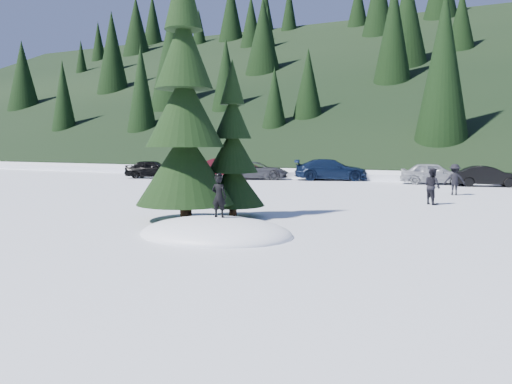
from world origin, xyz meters
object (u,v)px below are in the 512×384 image
at_px(spruce_tall, 185,119).
at_px(car_5, 487,176).
at_px(car_3, 331,170).
at_px(car_4, 433,173).
at_px(car_1, 229,167).
at_px(adult_0, 432,186).
at_px(adult_2, 455,180).
at_px(child_skier, 219,196).
at_px(car_2, 257,171).
at_px(car_0, 153,169).
at_px(spruce_short, 233,156).

distance_m(spruce_tall, car_5, 20.95).
distance_m(car_3, car_4, 6.84).
bearing_deg(car_1, car_4, -111.41).
distance_m(adult_0, adult_2, 4.51).
relative_size(child_skier, car_2, 0.26).
relative_size(car_0, car_3, 0.78).
relative_size(spruce_short, car_0, 1.36).
relative_size(car_1, car_4, 1.14).
xyz_separation_m(spruce_tall, car_0, (-13.63, 15.91, -2.65)).
bearing_deg(spruce_tall, child_skier, -36.68).
bearing_deg(car_2, car_0, 87.20).
xyz_separation_m(spruce_short, car_4, (4.55, 17.80, -1.42)).
relative_size(adult_2, car_1, 0.34).
bearing_deg(adult_0, car_4, -40.34).
height_order(spruce_tall, adult_0, spruce_tall).
bearing_deg(spruce_short, adult_0, 49.75).
bearing_deg(adult_0, spruce_tall, 93.92).
xyz_separation_m(child_skier, adult_2, (5.04, 14.34, -0.30)).
distance_m(spruce_short, child_skier, 3.47).
bearing_deg(spruce_tall, car_1, 115.22).
distance_m(spruce_tall, adult_0, 10.92).
xyz_separation_m(car_0, car_3, (12.37, 3.83, 0.06)).
bearing_deg(adult_2, car_0, -18.09).
height_order(spruce_short, car_2, spruce_short).
distance_m(car_2, car_4, 11.84).
relative_size(spruce_short, car_3, 1.06).
xyz_separation_m(spruce_short, car_2, (-7.26, 16.91, -1.48)).
height_order(car_2, car_5, car_2).
bearing_deg(car_3, adult_2, -149.70).
bearing_deg(spruce_tall, car_0, 130.60).
height_order(spruce_short, car_3, spruce_short).
bearing_deg(child_skier, car_5, -113.16).
distance_m(adult_2, car_5, 6.38).
distance_m(spruce_tall, car_2, 19.53).
distance_m(child_skier, car_2, 21.71).
xyz_separation_m(spruce_short, car_1, (-10.06, 17.84, -1.36)).
height_order(adult_0, car_2, adult_0).
relative_size(car_3, car_5, 1.37).
relative_size(adult_0, car_4, 0.38).
distance_m(spruce_short, car_4, 18.42).
bearing_deg(car_5, car_1, 75.25).
height_order(spruce_tall, car_4, spruce_tall).
bearing_deg(adult_2, adult_0, 73.96).
distance_m(adult_0, car_1, 19.29).
bearing_deg(spruce_short, adult_2, 60.87).
height_order(child_skier, adult_0, child_skier).
xyz_separation_m(spruce_tall, car_2, (-6.26, 18.31, -2.70)).
bearing_deg(car_1, spruce_tall, -176.03).
bearing_deg(child_skier, car_3, -86.61).
height_order(adult_2, car_5, adult_2).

